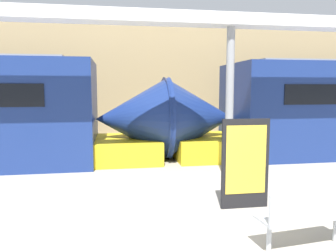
% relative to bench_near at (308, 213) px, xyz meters
% --- Properties ---
extents(station_wall, '(56.00, 0.20, 5.00)m').
position_rel_bench_near_xyz_m(station_wall, '(-1.72, 10.31, 1.97)').
color(station_wall, tan).
rests_on(station_wall, ground_plane).
extents(bench_near, '(1.45, 0.60, 0.89)m').
position_rel_bench_near_xyz_m(bench_near, '(0.00, 0.00, 0.00)').
color(bench_near, '#ADB2B7').
rests_on(bench_near, ground_plane).
extents(poster_board, '(0.92, 0.07, 1.70)m').
position_rel_bench_near_xyz_m(poster_board, '(-0.24, 1.69, 0.34)').
color(poster_board, black).
rests_on(poster_board, ground_plane).
extents(support_column_near, '(0.20, 0.20, 3.75)m').
position_rel_bench_near_xyz_m(support_column_near, '(0.15, 3.70, 1.35)').
color(support_column_near, gray).
rests_on(support_column_near, ground_plane).
extents(canopy_beam, '(28.00, 0.60, 0.28)m').
position_rel_bench_near_xyz_m(canopy_beam, '(0.15, 3.70, 3.37)').
color(canopy_beam, silver).
rests_on(canopy_beam, support_column_near).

